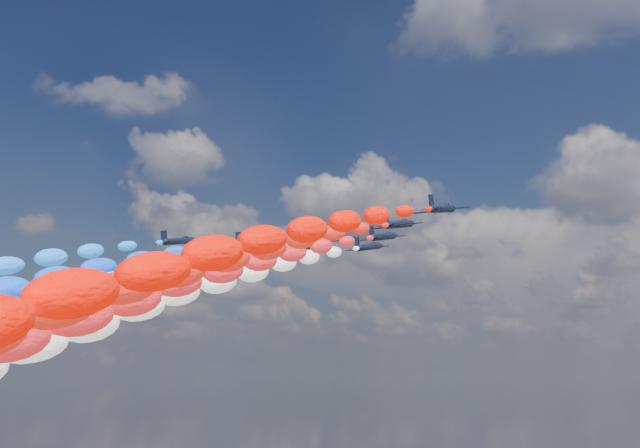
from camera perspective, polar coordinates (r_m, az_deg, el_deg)
The scene contains 14 objects.
jet_0 at distance 169.95m, azimuth -10.29°, elevation -1.24°, with size 9.72×13.04×2.87m, color black, non-canonical shape.
jet_1 at distance 169.38m, azimuth -4.98°, elevation -1.34°, with size 9.72×13.04×2.87m, color black, non-canonical shape.
jet_2 at distance 173.60m, azimuth -0.95°, elevation -1.62°, with size 9.72×13.04×2.87m, color black, non-canonical shape.
trail_2 at distance 124.14m, azimuth -17.92°, elevation -6.36°, with size 6.54×123.37×43.53m, color #074FFF, non-canonical shape.
jet_3 at distance 164.14m, azimuth 0.97°, elevation -1.07°, with size 9.72×13.04×2.87m, color black, non-canonical shape.
trail_3 at distance 113.31m, azimuth -16.65°, elevation -6.02°, with size 6.54×123.37×43.53m, color white, non-canonical shape.
jet_4 at distance 175.09m, azimuth 3.56°, elevation -1.69°, with size 9.72×13.04×2.87m, color black, non-canonical shape.
trail_4 at distance 121.81m, azimuth -11.55°, elevation -6.59°, with size 6.54×123.37×43.53m, color white, non-canonical shape.
jet_5 at distance 162.55m, azimuth 4.61°, elevation -0.93°, with size 9.72×13.04×2.87m, color black, non-canonical shape.
trail_5 at distance 108.75m, azimuth -11.74°, elevation -6.05°, with size 6.54×123.37×43.53m, color red, non-canonical shape.
jet_6 at distance 149.72m, azimuth 5.76°, elevation -0.02°, with size 9.72×13.04×2.87m, color black, non-canonical shape.
trail_6 at distance 95.39m, azimuth -12.18°, elevation -5.34°, with size 6.54×123.37×43.53m, color red, non-canonical shape.
jet_7 at distance 136.87m, azimuth 8.89°, elevation 1.12°, with size 9.72×13.04×2.87m, color black, non-canonical shape.
trail_7 at distance 80.53m, azimuth -9.99°, elevation -4.38°, with size 6.54×123.37×43.53m, color #F80B00, non-canonical shape.
Camera 1 is at (85.68, -126.29, 80.02)m, focal length 43.88 mm.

